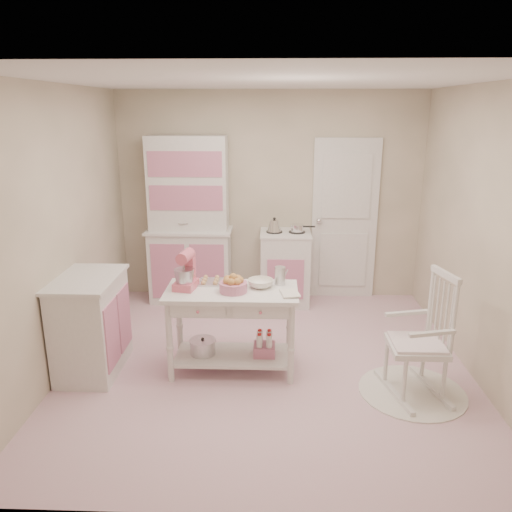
{
  "coord_description": "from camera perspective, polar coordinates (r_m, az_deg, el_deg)",
  "views": [
    {
      "loc": [
        0.04,
        -4.36,
        2.38
      ],
      "look_at": [
        -0.12,
        0.38,
        0.97
      ],
      "focal_mm": 35.0,
      "sensor_mm": 36.0,
      "label": 1
    }
  ],
  "objects": [
    {
      "name": "room_shell",
      "position": [
        4.42,
        1.42,
        6.99
      ],
      "size": [
        3.84,
        3.84,
        2.62
      ],
      "color": "#CC7F9C",
      "rests_on": "ground"
    },
    {
      "name": "door",
      "position": [
        6.44,
        10.07,
        4.08
      ],
      "size": [
        0.82,
        0.05,
        2.04
      ],
      "primitive_type": "cube",
      "color": "silver",
      "rests_on": "ground"
    },
    {
      "name": "hutch",
      "position": [
        6.25,
        -7.67,
        4.01
      ],
      "size": [
        1.06,
        0.5,
        2.08
      ],
      "primitive_type": "cube",
      "color": "silver",
      "rests_on": "ground"
    },
    {
      "name": "stove",
      "position": [
        6.27,
        3.33,
        -1.32
      ],
      "size": [
        0.62,
        0.57,
        0.92
      ],
      "primitive_type": "cube",
      "color": "silver",
      "rests_on": "ground"
    },
    {
      "name": "base_cabinet",
      "position": [
        4.9,
        -18.33,
        -7.45
      ],
      "size": [
        0.54,
        0.84,
        0.92
      ],
      "primitive_type": "cube",
      "color": "silver",
      "rests_on": "ground"
    },
    {
      "name": "lace_rug",
      "position": [
        4.71,
        17.4,
        -14.58
      ],
      "size": [
        0.92,
        0.92,
        0.01
      ],
      "primitive_type": "cylinder",
      "color": "white",
      "rests_on": "ground"
    },
    {
      "name": "rocking_chair",
      "position": [
        4.46,
        18.0,
        -8.56
      ],
      "size": [
        0.64,
        0.81,
        1.1
      ],
      "primitive_type": "cube",
      "rotation": [
        0.0,
        0.0,
        0.24
      ],
      "color": "silver",
      "rests_on": "ground"
    },
    {
      "name": "work_table",
      "position": [
        4.69,
        -2.74,
        -8.46
      ],
      "size": [
        1.2,
        0.6,
        0.8
      ],
      "primitive_type": "cube",
      "color": "silver",
      "rests_on": "ground"
    },
    {
      "name": "stand_mixer",
      "position": [
        4.55,
        -8.09,
        -1.68
      ],
      "size": [
        0.25,
        0.31,
        0.34
      ],
      "primitive_type": "cube",
      "rotation": [
        0.0,
        0.0,
        -0.18
      ],
      "color": "#DC5C75",
      "rests_on": "work_table"
    },
    {
      "name": "cookie_tray",
      "position": [
        4.72,
        -4.45,
        -2.99
      ],
      "size": [
        0.34,
        0.24,
        0.02
      ],
      "primitive_type": "cube",
      "color": "silver",
      "rests_on": "work_table"
    },
    {
      "name": "bread_basket",
      "position": [
        4.47,
        -2.61,
        -3.56
      ],
      "size": [
        0.25,
        0.25,
        0.09
      ],
      "primitive_type": "cylinder",
      "color": "#C87394",
      "rests_on": "work_table"
    },
    {
      "name": "mixing_bowl",
      "position": [
        4.58,
        0.52,
        -3.14
      ],
      "size": [
        0.23,
        0.23,
        0.07
      ],
      "primitive_type": "imported",
      "color": "white",
      "rests_on": "work_table"
    },
    {
      "name": "metal_pitcher",
      "position": [
        4.64,
        2.77,
        -2.27
      ],
      "size": [
        0.1,
        0.1,
        0.17
      ],
      "primitive_type": "cylinder",
      "color": "silver",
      "rests_on": "work_table"
    },
    {
      "name": "recipe_book",
      "position": [
        4.41,
        2.92,
        -4.37
      ],
      "size": [
        0.19,
        0.23,
        0.02
      ],
      "primitive_type": "imported",
      "rotation": [
        0.0,
        0.0,
        0.18
      ],
      "color": "white",
      "rests_on": "work_table"
    }
  ]
}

